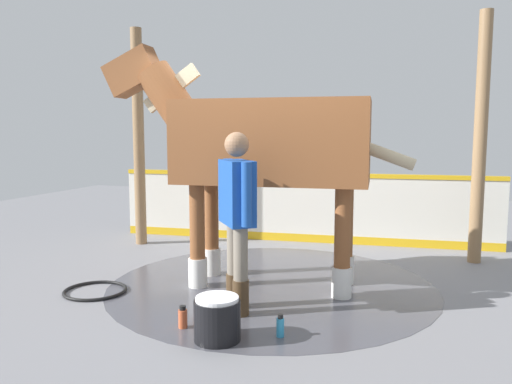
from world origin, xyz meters
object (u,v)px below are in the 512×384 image
at_px(bottle_shampoo, 280,327).
at_px(hose_coil, 95,291).
at_px(bottle_spray, 183,318).
at_px(horse, 262,146).
at_px(handler, 237,210).
at_px(wash_bucket, 217,319).

distance_m(bottle_shampoo, hose_coil, 2.17).
bearing_deg(hose_coil, bottle_spray, 65.85).
relative_size(horse, handler, 2.03).
bearing_deg(bottle_spray, handler, 150.48).
height_order(bottle_spray, hose_coil, bottle_spray).
bearing_deg(horse, handler, 87.93).
bearing_deg(bottle_spray, wash_bucket, 68.99).
bearing_deg(horse, bottle_shampoo, 109.04).
xyz_separation_m(handler, bottle_shampoo, (0.44, 0.53, -0.85)).
bearing_deg(handler, horse, 55.79).
height_order(horse, wash_bucket, horse).
bearing_deg(bottle_shampoo, wash_bucket, -64.17).
bearing_deg(wash_bucket, hose_coil, -113.46).
bearing_deg(bottle_spray, bottle_shampoo, 95.29).
bearing_deg(horse, hose_coil, 22.56).
bearing_deg(hose_coil, horse, 117.36).
xyz_separation_m(handler, wash_bucket, (0.66, 0.08, -0.77)).
bearing_deg(handler, bottle_spray, -156.46).
xyz_separation_m(horse, hose_coil, (0.80, -1.54, -1.47)).
distance_m(bottle_shampoo, bottle_spray, 0.83).
relative_size(wash_bucket, bottle_shampoo, 1.98).
xyz_separation_m(horse, handler, (0.85, 0.04, -0.55)).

